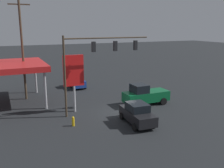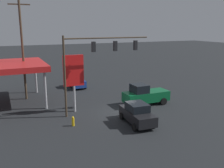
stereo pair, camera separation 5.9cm
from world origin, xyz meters
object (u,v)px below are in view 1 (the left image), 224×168
Objects in this scene: utility_pole at (22,49)px; pickup_parked at (145,95)px; fire_hydrant at (73,121)px; hatchback_crossing at (76,81)px; traffic_signal_assembly at (97,55)px; price_sign at (74,73)px; sedan_far at (137,113)px.

utility_pole reaches higher than pickup_parked.
hatchback_crossing is at bearing -107.51° from fire_hydrant.
traffic_signal_assembly is 12.24m from hatchback_crossing.
hatchback_crossing is (-3.11, -9.99, -3.14)m from price_sign.
sedan_far is (-4.26, 5.55, -3.14)m from price_sign.
hatchback_crossing is (-7.22, -3.14, -5.18)m from utility_pole.
sedan_far is 5.79m from fire_hydrant.
price_sign is at bearing -7.11° from pickup_parked.
fire_hydrant is (-2.90, 10.57, -5.69)m from utility_pole.
utility_pole reaches higher than fire_hydrant.
traffic_signal_assembly is 2.98m from price_sign.
price_sign is 7.66m from sedan_far.
pickup_parked is at bearing -163.17° from fire_hydrant.
hatchback_crossing is at bearing -66.55° from pickup_parked.
hatchback_crossing reaches higher than fire_hydrant.
traffic_signal_assembly is 10.12m from utility_pole.
utility_pole is at bearing -142.12° from sedan_far.
sedan_far is at bearing 116.52° from traffic_signal_assembly.
price_sign is 6.70× the size of fire_hydrant.
sedan_far is 15.58m from hatchback_crossing.
traffic_signal_assembly reaches higher than sedan_far.
fire_hydrant is (5.47, -1.83, -0.51)m from sedan_far.
price_sign is 8.49m from pickup_parked.
price_sign is at bearing 120.99° from utility_pole.
price_sign is at bearing -29.21° from traffic_signal_assembly.
traffic_signal_assembly is 6.86m from fire_hydrant.
price_sign reaches higher than pickup_parked.
hatchback_crossing reaches higher than sedan_far.
price_sign reaches higher than hatchback_crossing.
traffic_signal_assembly is at bearing -149.64° from sedan_far.
fire_hydrant is at bearing -19.38° from hatchback_crossing.
sedan_far is at bearing 51.44° from pickup_parked.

